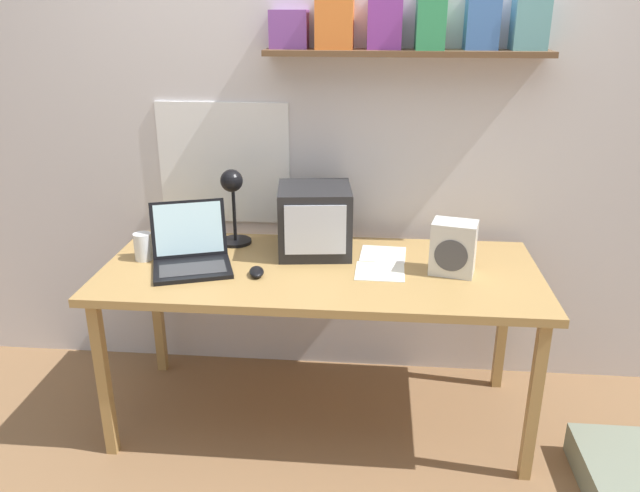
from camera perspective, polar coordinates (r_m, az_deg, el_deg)
name	(u,v)px	position (r m, az deg, el deg)	size (l,w,h in m)	color
ground_plane	(320,415)	(3.04, 0.00, -15.21)	(12.00, 12.00, 0.00)	olive
back_wall	(331,117)	(2.99, 1.05, 11.71)	(5.60, 0.24, 2.60)	silver
corner_desk	(320,280)	(2.68, 0.00, -3.11)	(1.86, 0.79, 0.75)	#AC844A
crt_monitor	(315,220)	(2.79, -0.49, 2.39)	(0.35, 0.35, 0.30)	#232326
laptop	(191,251)	(2.72, -11.72, -0.45)	(0.41, 0.40, 0.26)	black
desk_lamp	(233,197)	(2.85, -7.99, 4.48)	(0.15, 0.18, 0.37)	black
juice_glass	(143,248)	(2.84, -15.85, -0.16)	(0.08, 0.08, 0.12)	white
space_heater	(453,248)	(2.63, 12.08, -0.14)	(0.20, 0.17, 0.22)	silver
computer_mouse	(257,272)	(2.60, -5.82, -2.37)	(0.08, 0.12, 0.03)	black
loose_paper_near_laptop	(380,272)	(2.63, 5.50, -2.34)	(0.21, 0.20, 0.00)	white
loose_paper_near_monitor	(383,254)	(2.82, 5.78, -0.74)	(0.21, 0.21, 0.00)	white
floor_cushion	(636,474)	(2.91, 26.95, -18.08)	(0.43, 0.43, 0.14)	gray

